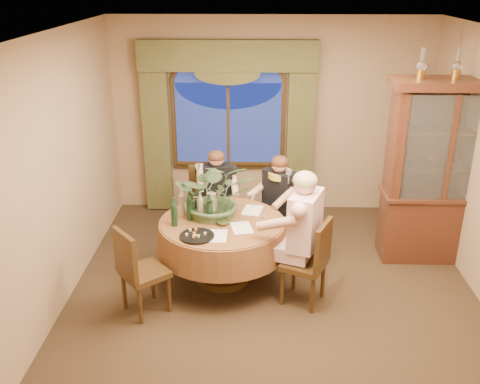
{
  "coord_description": "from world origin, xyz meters",
  "views": [
    {
      "loc": [
        -0.23,
        -4.99,
        3.32
      ],
      "look_at": [
        -0.38,
        0.39,
        1.1
      ],
      "focal_mm": 40.0,
      "sensor_mm": 36.0,
      "label": 1
    }
  ],
  "objects_px": {
    "oil_lamp_center": "(457,63)",
    "wine_bottle_1": "(198,199)",
    "wine_bottle_4": "(190,206)",
    "oil_lamp_left": "(422,63)",
    "chair_right": "(304,262)",
    "chair_back": "(207,205)",
    "person_scarf": "(280,204)",
    "centerpiece_plant": "(215,167)",
    "olive_bowl": "(223,222)",
    "person_back": "(217,196)",
    "wine_bottle_0": "(210,208)",
    "wine_bottle_2": "(182,202)",
    "chair_front_left": "(145,270)",
    "chair_back_right": "(288,221)",
    "wine_bottle_3": "(200,206)",
    "china_cabinet": "(441,173)",
    "person_pink": "(304,237)",
    "stoneware_vase": "(212,204)",
    "dining_table": "(223,250)",
    "wine_bottle_5": "(174,212)"
  },
  "relations": [
    {
      "from": "stoneware_vase",
      "to": "person_scarf",
      "type": "bearing_deg",
      "value": 36.46
    },
    {
      "from": "oil_lamp_left",
      "to": "person_scarf",
      "type": "bearing_deg",
      "value": 175.14
    },
    {
      "from": "chair_back_right",
      "to": "wine_bottle_1",
      "type": "xyz_separation_m",
      "value": [
        -1.06,
        -0.36,
        0.44
      ]
    },
    {
      "from": "person_scarf",
      "to": "chair_front_left",
      "type": "bearing_deg",
      "value": 85.99
    },
    {
      "from": "centerpiece_plant",
      "to": "oil_lamp_left",
      "type": "bearing_deg",
      "value": 11.28
    },
    {
      "from": "chair_back_right",
      "to": "centerpiece_plant",
      "type": "distance_m",
      "value": 1.27
    },
    {
      "from": "chair_back_right",
      "to": "person_back",
      "type": "xyz_separation_m",
      "value": [
        -0.9,
        0.45,
        0.15
      ]
    },
    {
      "from": "chair_front_left",
      "to": "olive_bowl",
      "type": "height_order",
      "value": "chair_front_left"
    },
    {
      "from": "oil_lamp_center",
      "to": "wine_bottle_1",
      "type": "relative_size",
      "value": 1.03
    },
    {
      "from": "wine_bottle_4",
      "to": "stoneware_vase",
      "type": "bearing_deg",
      "value": 30.55
    },
    {
      "from": "chair_back",
      "to": "wine_bottle_5",
      "type": "bearing_deg",
      "value": 64.23
    },
    {
      "from": "oil_lamp_center",
      "to": "olive_bowl",
      "type": "distance_m",
      "value": 3.1
    },
    {
      "from": "wine_bottle_4",
      "to": "centerpiece_plant",
      "type": "bearing_deg",
      "value": 28.47
    },
    {
      "from": "chair_right",
      "to": "person_pink",
      "type": "xyz_separation_m",
      "value": [
        0.0,
        0.07,
        0.26
      ]
    },
    {
      "from": "chair_back_right",
      "to": "wine_bottle_1",
      "type": "distance_m",
      "value": 1.2
    },
    {
      "from": "chair_front_left",
      "to": "person_back",
      "type": "distance_m",
      "value": 1.78
    },
    {
      "from": "china_cabinet",
      "to": "centerpiece_plant",
      "type": "height_order",
      "value": "china_cabinet"
    },
    {
      "from": "chair_right",
      "to": "chair_back",
      "type": "height_order",
      "value": "same"
    },
    {
      "from": "dining_table",
      "to": "wine_bottle_5",
      "type": "xyz_separation_m",
      "value": [
        -0.51,
        -0.13,
        0.54
      ]
    },
    {
      "from": "oil_lamp_center",
      "to": "wine_bottle_4",
      "type": "xyz_separation_m",
      "value": [
        -2.93,
        -0.6,
        -1.48
      ]
    },
    {
      "from": "person_back",
      "to": "chair_right",
      "type": "bearing_deg",
      "value": 118.09
    },
    {
      "from": "wine_bottle_0",
      "to": "wine_bottle_1",
      "type": "distance_m",
      "value": 0.29
    },
    {
      "from": "chair_front_left",
      "to": "wine_bottle_3",
      "type": "relative_size",
      "value": 2.91
    },
    {
      "from": "wine_bottle_0",
      "to": "wine_bottle_1",
      "type": "xyz_separation_m",
      "value": [
        -0.16,
        0.24,
        0.0
      ]
    },
    {
      "from": "person_scarf",
      "to": "stoneware_vase",
      "type": "distance_m",
      "value": 1.03
    },
    {
      "from": "chair_right",
      "to": "person_pink",
      "type": "height_order",
      "value": "person_pink"
    },
    {
      "from": "oil_lamp_center",
      "to": "centerpiece_plant",
      "type": "bearing_deg",
      "value": -170.33
    },
    {
      "from": "person_back",
      "to": "olive_bowl",
      "type": "height_order",
      "value": "person_back"
    },
    {
      "from": "chair_back",
      "to": "person_scarf",
      "type": "relative_size",
      "value": 0.75
    },
    {
      "from": "chair_front_left",
      "to": "wine_bottle_1",
      "type": "xyz_separation_m",
      "value": [
        0.47,
        0.85,
        0.44
      ]
    },
    {
      "from": "chair_right",
      "to": "person_scarf",
      "type": "distance_m",
      "value": 1.2
    },
    {
      "from": "chair_back_right",
      "to": "wine_bottle_3",
      "type": "height_order",
      "value": "wine_bottle_3"
    },
    {
      "from": "wine_bottle_0",
      "to": "wine_bottle_1",
      "type": "relative_size",
      "value": 1.0
    },
    {
      "from": "person_scarf",
      "to": "wine_bottle_5",
      "type": "relative_size",
      "value": 3.87
    },
    {
      "from": "chair_front_left",
      "to": "wine_bottle_4",
      "type": "xyz_separation_m",
      "value": [
        0.4,
        0.66,
        0.44
      ]
    },
    {
      "from": "chair_back_right",
      "to": "person_pink",
      "type": "xyz_separation_m",
      "value": [
        0.12,
        -0.92,
        0.26
      ]
    },
    {
      "from": "chair_front_left",
      "to": "wine_bottle_5",
      "type": "xyz_separation_m",
      "value": [
        0.25,
        0.51,
        0.44
      ]
    },
    {
      "from": "oil_lamp_center",
      "to": "wine_bottle_3",
      "type": "height_order",
      "value": "oil_lamp_center"
    },
    {
      "from": "dining_table",
      "to": "stoneware_vase",
      "type": "distance_m",
      "value": 0.55
    },
    {
      "from": "oil_lamp_left",
      "to": "person_pink",
      "type": "height_order",
      "value": "oil_lamp_left"
    },
    {
      "from": "olive_bowl",
      "to": "wine_bottle_4",
      "type": "height_order",
      "value": "wine_bottle_4"
    },
    {
      "from": "person_scarf",
      "to": "olive_bowl",
      "type": "height_order",
      "value": "person_scarf"
    },
    {
      "from": "centerpiece_plant",
      "to": "olive_bowl",
      "type": "bearing_deg",
      "value": -69.99
    },
    {
      "from": "oil_lamp_left",
      "to": "chair_front_left",
      "type": "xyz_separation_m",
      "value": [
        -2.94,
        -1.26,
        -1.92
      ]
    },
    {
      "from": "dining_table",
      "to": "wine_bottle_3",
      "type": "height_order",
      "value": "wine_bottle_3"
    },
    {
      "from": "oil_lamp_center",
      "to": "person_scarf",
      "type": "xyz_separation_m",
      "value": [
        -1.89,
        0.13,
        -1.76
      ]
    },
    {
      "from": "china_cabinet",
      "to": "wine_bottle_1",
      "type": "height_order",
      "value": "china_cabinet"
    },
    {
      "from": "chair_back",
      "to": "wine_bottle_2",
      "type": "bearing_deg",
      "value": 63.89
    },
    {
      "from": "oil_lamp_left",
      "to": "chair_right",
      "type": "xyz_separation_m",
      "value": [
        -1.29,
        -1.04,
        -1.92
      ]
    },
    {
      "from": "wine_bottle_1",
      "to": "wine_bottle_2",
      "type": "relative_size",
      "value": 1.0
    }
  ]
}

